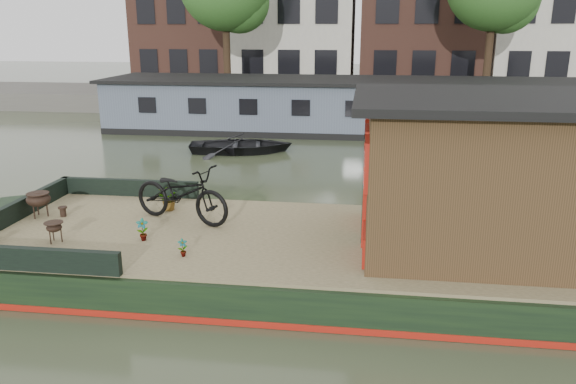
# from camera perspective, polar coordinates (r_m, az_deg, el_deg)

# --- Properties ---
(ground) EXTENTS (120.00, 120.00, 0.00)m
(ground) POSITION_cam_1_polar(r_m,az_deg,el_deg) (9.79, 5.00, -8.23)
(ground) COLOR #333B26
(ground) RESTS_ON ground
(houseboat_hull) EXTENTS (14.01, 4.02, 0.60)m
(houseboat_hull) POSITION_cam_1_polar(r_m,az_deg,el_deg) (9.82, -2.80, -6.37)
(houseboat_hull) COLOR black
(houseboat_hull) RESTS_ON ground
(houseboat_deck) EXTENTS (11.80, 3.80, 0.05)m
(houseboat_deck) POSITION_cam_1_polar(r_m,az_deg,el_deg) (9.54, 5.09, -4.81)
(houseboat_deck) COLOR #8E8157
(houseboat_deck) RESTS_ON houseboat_hull
(bow_bulwark) EXTENTS (3.00, 4.00, 0.35)m
(bow_bulwark) POSITION_cam_1_polar(r_m,az_deg,el_deg) (10.91, -22.53, -2.19)
(bow_bulwark) COLOR black
(bow_bulwark) RESTS_ON houseboat_deck
(cabin) EXTENTS (4.00, 3.50, 2.42)m
(cabin) POSITION_cam_1_polar(r_m,az_deg,el_deg) (9.34, 18.81, 1.96)
(cabin) COLOR #332413
(cabin) RESTS_ON houseboat_deck
(bicycle) EXTENTS (2.13, 1.33, 1.05)m
(bicycle) POSITION_cam_1_polar(r_m,az_deg,el_deg) (10.34, -10.77, -0.13)
(bicycle) COLOR black
(bicycle) RESTS_ON houseboat_deck
(potted_plant_a) EXTENTS (0.23, 0.20, 0.38)m
(potted_plant_a) POSITION_cam_1_polar(r_m,az_deg,el_deg) (9.63, -14.57, -3.74)
(potted_plant_a) COLOR brown
(potted_plant_a) RESTS_ON houseboat_deck
(potted_plant_c) EXTENTS (0.48, 0.45, 0.43)m
(potted_plant_c) POSITION_cam_1_polar(r_m,az_deg,el_deg) (11.10, -12.11, -0.79)
(potted_plant_c) COLOR #A43F2F
(potted_plant_c) RESTS_ON houseboat_deck
(potted_plant_e) EXTENTS (0.18, 0.17, 0.29)m
(potted_plant_e) POSITION_cam_1_polar(r_m,az_deg,el_deg) (8.86, -10.65, -5.58)
(potted_plant_e) COLOR brown
(potted_plant_e) RESTS_ON houseboat_deck
(brazier_front) EXTENTS (0.34, 0.34, 0.35)m
(brazier_front) POSITION_cam_1_polar(r_m,az_deg,el_deg) (10.03, -22.63, -3.79)
(brazier_front) COLOR black
(brazier_front) RESTS_ON houseboat_deck
(brazier_rear) EXTENTS (0.47, 0.47, 0.46)m
(brazier_rear) POSITION_cam_1_polar(r_m,az_deg,el_deg) (11.47, -23.96, -1.20)
(brazier_rear) COLOR black
(brazier_rear) RESTS_ON houseboat_deck
(bollard_port) EXTENTS (0.17, 0.17, 0.19)m
(bollard_port) POSITION_cam_1_polar(r_m,az_deg,el_deg) (11.35, -21.89, -1.86)
(bollard_port) COLOR black
(bollard_port) RESTS_ON houseboat_deck
(dinghy) EXTENTS (3.86, 3.05, 0.72)m
(dinghy) POSITION_cam_1_polar(r_m,az_deg,el_deg) (19.20, -4.76, 5.14)
(dinghy) COLOR black
(dinghy) RESTS_ON ground
(far_houseboat) EXTENTS (20.40, 4.40, 2.11)m
(far_houseboat) POSITION_cam_1_polar(r_m,az_deg,el_deg) (23.11, 6.87, 8.50)
(far_houseboat) COLOR #4A5563
(far_houseboat) RESTS_ON ground
(quay) EXTENTS (60.00, 6.00, 0.90)m
(quay) POSITION_cam_1_polar(r_m,az_deg,el_deg) (29.62, 7.09, 9.17)
(quay) COLOR #47443F
(quay) RESTS_ON ground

